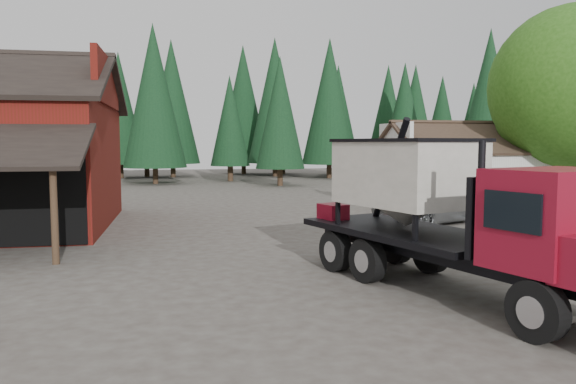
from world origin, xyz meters
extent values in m
plane|color=#433C35|center=(0.00, 0.00, 0.00)|extent=(120.00, 120.00, 0.00)
cube|color=#621310|center=(-5.00, 10.00, 6.00)|extent=(0.25, 7.00, 2.00)
cylinder|color=#382619|center=(-5.60, 2.10, 1.40)|extent=(0.20, 0.20, 2.80)
cube|color=silver|center=(13.00, 13.00, 1.50)|extent=(8.00, 6.00, 3.00)
cube|color=#38281E|center=(13.00, 11.50, 3.75)|extent=(8.60, 3.42, 1.80)
cube|color=#38281E|center=(13.00, 14.50, 3.75)|extent=(8.60, 3.42, 1.80)
cube|color=silver|center=(9.00, 13.00, 3.75)|extent=(0.20, 4.20, 1.50)
cube|color=silver|center=(17.00, 13.00, 3.75)|extent=(0.20, 4.20, 1.50)
cube|color=#38281E|center=(11.50, 9.98, 1.00)|extent=(0.90, 0.06, 2.00)
cube|color=black|center=(14.50, 9.98, 1.60)|extent=(1.20, 0.06, 1.00)
cylinder|color=#382619|center=(17.00, 10.00, 1.60)|extent=(0.60, 0.60, 3.20)
sphere|color=#235112|center=(17.00, 10.00, 6.20)|extent=(8.00, 8.00, 8.00)
sphere|color=#235112|center=(15.80, 10.80, 5.00)|extent=(4.40, 4.40, 4.40)
cylinder|color=#382619|center=(6.00, 30.00, 0.80)|extent=(0.44, 0.44, 1.60)
cone|color=black|center=(6.00, 30.00, 5.90)|extent=(3.96, 3.96, 9.00)
cylinder|color=#382619|center=(22.00, 26.00, 0.80)|extent=(0.44, 0.44, 1.60)
cone|color=black|center=(22.00, 26.00, 6.90)|extent=(4.84, 4.84, 11.00)
cylinder|color=#382619|center=(-4.00, 34.00, 0.80)|extent=(0.44, 0.44, 1.60)
cone|color=black|center=(-4.00, 34.00, 7.40)|extent=(5.28, 5.28, 12.00)
cylinder|color=black|center=(3.94, -6.18, 0.55)|extent=(0.68, 1.16, 1.10)
cylinder|color=black|center=(2.44, -1.62, 0.55)|extent=(0.68, 1.16, 1.10)
cylinder|color=black|center=(4.44, -0.96, 0.55)|extent=(0.68, 1.16, 1.10)
cylinder|color=black|center=(2.00, -0.28, 0.55)|extent=(0.68, 1.16, 1.10)
cylinder|color=black|center=(4.00, 0.37, 0.55)|extent=(0.68, 1.16, 1.10)
cube|color=black|center=(3.94, -2.81, 0.95)|extent=(3.73, 8.52, 0.40)
cube|color=maroon|center=(4.80, -5.43, 2.05)|extent=(2.81, 2.37, 1.85)
cylinder|color=black|center=(3.56, -4.88, 2.60)|extent=(0.18, 0.18, 1.80)
cube|color=black|center=(4.48, -4.47, 2.00)|extent=(2.37, 0.88, 1.60)
cube|color=black|center=(3.50, -1.48, 1.22)|extent=(4.24, 6.31, 0.16)
cube|color=beige|center=(3.50, -1.48, 2.70)|extent=(3.22, 3.86, 1.60)
cone|color=beige|center=(3.50, -1.48, 1.70)|extent=(2.78, 2.78, 0.70)
cube|color=black|center=(3.50, -1.48, 3.52)|extent=(3.34, 3.98, 0.08)
cylinder|color=black|center=(3.63, 0.04, 2.60)|extent=(0.30, 2.22, 3.06)
cube|color=maroon|center=(2.18, 0.62, 1.50)|extent=(0.82, 0.95, 0.45)
cylinder|color=silver|center=(5.69, -4.45, 0.85)|extent=(0.84, 1.13, 0.56)
imported|color=#919598|center=(8.76, 7.85, 0.77)|extent=(6.13, 4.70, 1.55)
camera|label=1|loc=(-2.13, -14.67, 3.46)|focal=35.00mm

